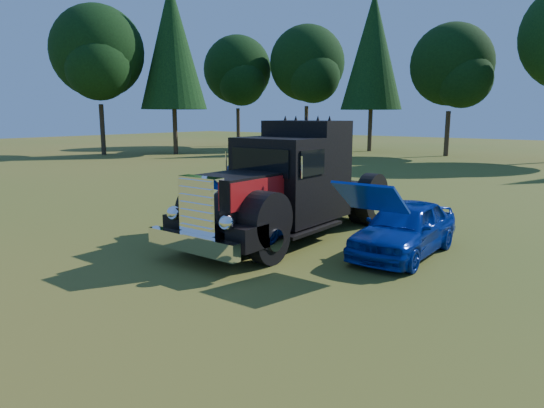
{
  "coord_description": "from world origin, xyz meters",
  "views": [
    {
      "loc": [
        8.35,
        -8.41,
        3.16
      ],
      "look_at": [
        1.42,
        0.54,
        1.06
      ],
      "focal_mm": 32.0,
      "sensor_mm": 36.0,
      "label": 1
    }
  ],
  "objects_px": {
    "diamond_t_truck": "(287,189)",
    "hotrod_coupe": "(404,228)",
    "spectator_far": "(239,197)",
    "spectator_near": "(234,199)",
    "distant_teal_car": "(325,145)"
  },
  "relations": [
    {
      "from": "diamond_t_truck",
      "to": "spectator_far",
      "type": "xyz_separation_m",
      "value": [
        -2.01,
        0.43,
        -0.49
      ]
    },
    {
      "from": "diamond_t_truck",
      "to": "spectator_far",
      "type": "relative_size",
      "value": 4.54
    },
    {
      "from": "hotrod_coupe",
      "to": "distant_teal_car",
      "type": "bearing_deg",
      "value": 125.25
    },
    {
      "from": "diamond_t_truck",
      "to": "spectator_near",
      "type": "distance_m",
      "value": 1.51
    },
    {
      "from": "hotrod_coupe",
      "to": "spectator_near",
      "type": "distance_m",
      "value": 4.52
    },
    {
      "from": "hotrod_coupe",
      "to": "distant_teal_car",
      "type": "relative_size",
      "value": 0.91
    },
    {
      "from": "spectator_far",
      "to": "distant_teal_car",
      "type": "bearing_deg",
      "value": 70.32
    },
    {
      "from": "spectator_near",
      "to": "spectator_far",
      "type": "xyz_separation_m",
      "value": [
        -0.62,
        0.89,
        -0.14
      ]
    },
    {
      "from": "spectator_near",
      "to": "spectator_far",
      "type": "distance_m",
      "value": 1.1
    },
    {
      "from": "hotrod_coupe",
      "to": "spectator_near",
      "type": "height_order",
      "value": "hotrod_coupe"
    },
    {
      "from": "diamond_t_truck",
      "to": "spectator_far",
      "type": "distance_m",
      "value": 2.12
    },
    {
      "from": "diamond_t_truck",
      "to": "hotrod_coupe",
      "type": "xyz_separation_m",
      "value": [
        3.04,
        0.35,
        -0.65
      ]
    },
    {
      "from": "diamond_t_truck",
      "to": "distant_teal_car",
      "type": "height_order",
      "value": "diamond_t_truck"
    },
    {
      "from": "distant_teal_car",
      "to": "hotrod_coupe",
      "type": "bearing_deg",
      "value": -34.21
    },
    {
      "from": "spectator_near",
      "to": "spectator_far",
      "type": "bearing_deg",
      "value": 55.2
    }
  ]
}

